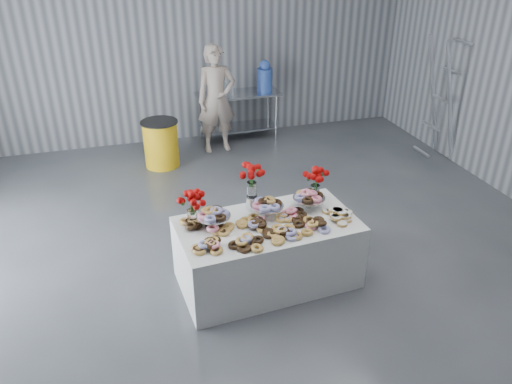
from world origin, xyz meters
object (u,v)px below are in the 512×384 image
at_px(display_table, 267,252).
at_px(water_jug, 265,77).
at_px(trash_barrel, 161,144).
at_px(prep_table, 238,108).
at_px(person, 217,99).
at_px(stepladder, 441,99).

height_order(display_table, water_jug, water_jug).
bearing_deg(trash_barrel, prep_table, 26.20).
height_order(person, trash_barrel, person).
distance_m(display_table, person, 3.89).
height_order(prep_table, trash_barrel, prep_table).
height_order(prep_table, person, person).
distance_m(prep_table, stepladder, 3.48).
relative_size(prep_table, trash_barrel, 1.94).
xyz_separation_m(person, trash_barrel, (-1.04, -0.40, -0.54)).
height_order(display_table, trash_barrel, trash_barrel).
distance_m(prep_table, trash_barrel, 1.70).
height_order(trash_barrel, stepladder, stepladder).
bearing_deg(prep_table, water_jug, -0.00).
height_order(person, stepladder, stepladder).
bearing_deg(stepladder, prep_table, 150.24).
xyz_separation_m(water_jug, person, (-0.97, -0.34, -0.23)).
bearing_deg(stepladder, trash_barrel, 167.82).
relative_size(water_jug, stepladder, 0.27).
xyz_separation_m(water_jug, stepladder, (2.50, -1.71, -0.12)).
bearing_deg(stepladder, display_table, -146.86).
bearing_deg(trash_barrel, stepladder, -12.18).
bearing_deg(prep_table, person, -144.13).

